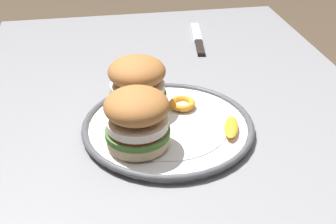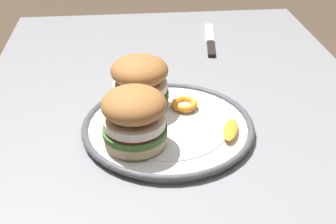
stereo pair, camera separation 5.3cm
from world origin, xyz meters
The scene contains 7 objects.
dining_table centered at (0.00, 0.00, 0.63)m, with size 1.30×0.82×0.74m.
dinner_plate centered at (0.00, 0.03, 0.75)m, with size 0.32×0.32×0.02m.
sandwich_half_left centered at (-0.06, 0.09, 0.81)m, with size 0.12×0.12×0.10m.
sandwich_half_right centered at (0.07, 0.08, 0.81)m, with size 0.11×0.11×0.10m.
orange_peel_curled centered at (0.05, -0.01, 0.76)m, with size 0.07×0.07×0.01m.
orange_peel_strip_long centered at (-0.04, -0.08, 0.76)m, with size 0.08×0.05×0.01m.
table_knife centered at (0.40, -0.12, 0.74)m, with size 0.22×0.05×0.01m.
Camera 2 is at (-0.69, 0.10, 1.20)m, focal length 48.52 mm.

